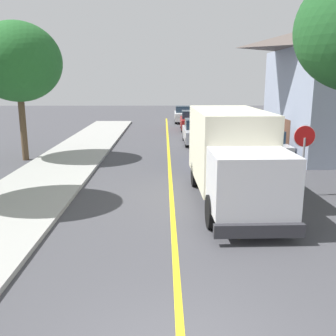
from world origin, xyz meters
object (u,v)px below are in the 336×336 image
object	(u,v)px
parked_car_mid	(197,132)
stop_sign	(304,147)
parked_van_across	(265,145)
parked_car_near	(217,148)
parked_car_far	(191,121)
street_tree_down_block	(18,62)
box_truck	(232,153)
parked_car_furthest	(184,115)

from	to	relation	value
parked_car_mid	stop_sign	distance (m)	12.38
parked_van_across	parked_car_near	bearing A→B (deg)	-165.41
parked_car_far	parked_van_across	xyz separation A→B (m)	(3.12, -12.59, 0.00)
parked_car_far	street_tree_down_block	size ratio (longest dim) A/B	0.62
parked_car_near	street_tree_down_block	distance (m)	11.25
box_truck	parked_car_mid	distance (m)	12.63
box_truck	stop_sign	bearing A→B (deg)	12.27
parked_car_mid	street_tree_down_block	size ratio (longest dim) A/B	0.61
box_truck	parked_car_far	world-z (taller)	box_truck
stop_sign	parked_car_mid	bearing A→B (deg)	103.57
parked_van_across	parked_car_mid	bearing A→B (deg)	120.66
parked_car_near	parked_car_mid	world-z (taller)	same
parked_car_near	stop_sign	bearing A→B (deg)	-68.10
parked_car_furthest	parked_car_mid	bearing A→B (deg)	-88.91
box_truck	stop_sign	xyz separation A→B (m)	(2.76, 0.60, 0.09)
box_truck	stop_sign	size ratio (longest dim) A/B	2.73
box_truck	parked_van_across	xyz separation A→B (m)	(3.09, 7.16, -0.97)
parked_car_near	street_tree_down_block	size ratio (longest dim) A/B	0.62
parked_car_far	parked_car_furthest	bearing A→B (deg)	93.21
parked_car_mid	parked_car_far	xyz separation A→B (m)	(0.09, 7.17, 0.00)
parked_van_across	street_tree_down_block	world-z (taller)	street_tree_down_block
parked_car_far	parked_van_across	distance (m)	12.97
parked_car_mid	parked_car_furthest	world-z (taller)	same
box_truck	parked_car_mid	xyz separation A→B (m)	(-0.13, 12.59, -0.97)
parked_van_across	stop_sign	bearing A→B (deg)	-92.82
box_truck	stop_sign	world-z (taller)	box_truck
parked_car_near	stop_sign	xyz separation A→B (m)	(2.36, -5.86, 1.06)
box_truck	parked_van_across	size ratio (longest dim) A/B	1.64
box_truck	parked_van_across	world-z (taller)	box_truck
parked_car_furthest	parked_van_across	bearing A→B (deg)	-79.53
parked_car_near	parked_car_furthest	world-z (taller)	same
parked_car_near	parked_car_far	size ratio (longest dim) A/B	1.01
box_truck	parked_car_mid	world-z (taller)	box_truck
street_tree_down_block	parked_car_mid	bearing A→B (deg)	28.49
parked_car_mid	stop_sign	size ratio (longest dim) A/B	1.66
parked_car_near	stop_sign	distance (m)	6.41
parked_car_far	parked_car_mid	bearing A→B (deg)	-90.74
parked_car_mid	parked_van_across	size ratio (longest dim) A/B	1.00
stop_sign	parked_car_furthest	bearing A→B (deg)	97.08
parked_car_mid	parked_car_furthest	xyz separation A→B (m)	(-0.25, 13.36, 0.00)
box_truck	street_tree_down_block	xyz separation A→B (m)	(-9.94, 7.26, 3.39)
parked_car_furthest	parked_van_across	world-z (taller)	same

